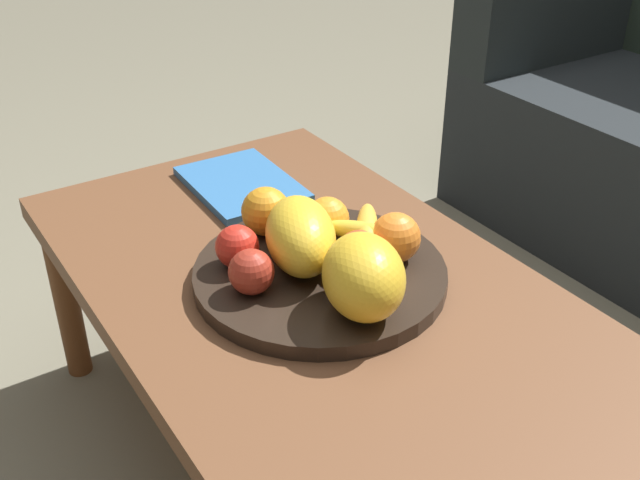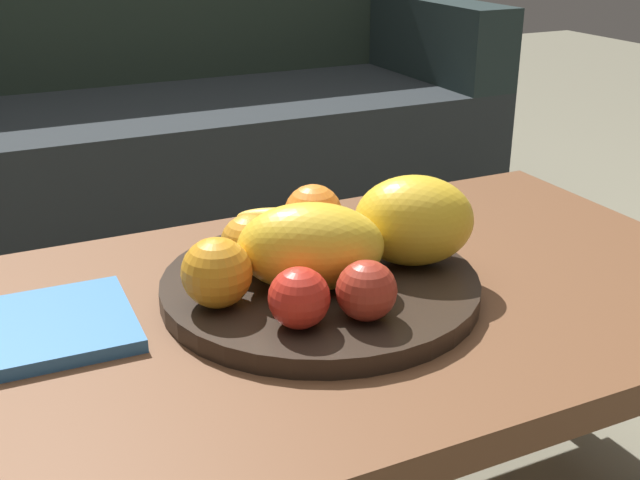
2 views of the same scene
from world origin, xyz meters
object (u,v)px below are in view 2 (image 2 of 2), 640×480
orange_right (249,243)px  banana_bunch (299,230)px  apple_right (335,234)px  apple_front (299,298)px  orange_left (313,213)px  couch (167,129)px  fruit_bowl (320,286)px  melon_smaller_beside (416,222)px  apple_left (366,291)px  orange_front (217,273)px  coffee_table (329,328)px  magazine (20,332)px  melon_large_front (311,247)px

orange_right → banana_bunch: orange_right is taller
orange_right → apple_right: size_ratio=1.04×
apple_front → orange_left: bearing=61.2°
apple_right → banana_bunch: apple_right is taller
couch → fruit_bowl: (-0.15, -1.28, 0.12)m
melon_smaller_beside → apple_left: melon_smaller_beside is taller
orange_left → banana_bunch: (-0.03, -0.03, -0.01)m
couch → orange_front: size_ratio=20.73×
fruit_bowl → apple_front: apple_front is taller
coffee_table → melon_smaller_beside: size_ratio=7.22×
coffee_table → apple_front: size_ratio=16.05×
apple_front → magazine: apple_front is taller
orange_front → melon_smaller_beside: bearing=0.4°
melon_smaller_beside → magazine: melon_smaller_beside is taller
melon_smaller_beside → apple_right: melon_smaller_beside is taller
orange_left → magazine: size_ratio=0.32×
apple_front → banana_bunch: (0.09, 0.19, -0.00)m
orange_right → banana_bunch: (0.08, 0.03, -0.01)m
coffee_table → melon_smaller_beside: 0.17m
couch → fruit_bowl: size_ratio=4.29×
couch → orange_left: size_ratio=21.34×
melon_large_front → apple_left: melon_large_front is taller
couch → apple_left: couch is taller
orange_front → banana_bunch: 0.18m
coffee_table → magazine: 0.37m
orange_right → magazine: (-0.28, -0.01, -0.05)m
fruit_bowl → orange_right: orange_right is taller
melon_large_front → fruit_bowl: bearing=43.2°
coffee_table → couch: couch is taller
coffee_table → fruit_bowl: fruit_bowl is taller
orange_front → apple_right: bearing=18.2°
coffee_table → orange_front: orange_front is taller
magazine → orange_left: bearing=10.9°
orange_front → magazine: size_ratio=0.33×
orange_left → apple_front: bearing=-118.8°
apple_front → melon_large_front: bearing=57.6°
orange_front → fruit_bowl: bearing=6.9°
apple_front → apple_left: size_ratio=1.00×
melon_large_front → orange_front: melon_large_front is taller
fruit_bowl → apple_left: (-0.00, -0.12, 0.05)m
banana_bunch → apple_front: bearing=-114.1°
couch → melon_large_front: size_ratio=9.71×
apple_front → couch: bearing=80.6°
apple_front → apple_left: 0.08m
fruit_bowl → melon_large_front: bearing=-136.8°
couch → melon_large_front: (-0.18, -1.30, 0.18)m
coffee_table → orange_left: bearing=73.7°
melon_large_front → orange_right: bearing=120.4°
magazine → couch: bearing=69.3°
coffee_table → magazine: (-0.36, 0.06, 0.05)m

